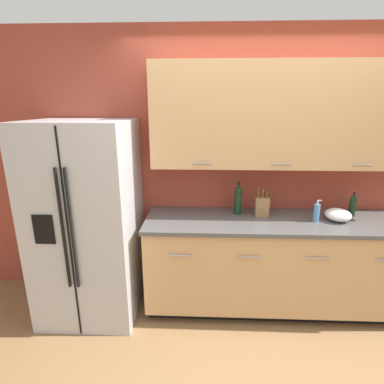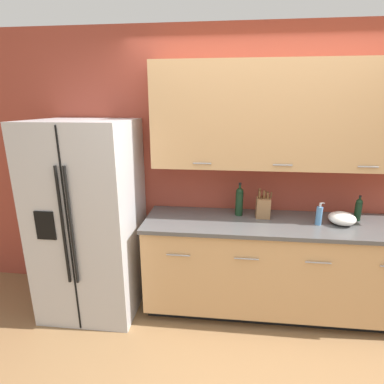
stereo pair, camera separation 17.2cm
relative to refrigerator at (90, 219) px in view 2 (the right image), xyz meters
The scene contains 8 objects.
wall_back 1.74m from the refrigerator, 12.84° to the left, with size 10.00×0.39×2.60m.
counter_unit 1.76m from the refrigerator, ahead, with size 2.38×0.64×0.91m.
refrigerator is the anchor object (origin of this frame).
knife_block 1.60m from the refrigerator, ahead, with size 0.14×0.11×0.27m.
wine_bottle 1.39m from the refrigerator, ahead, with size 0.07×0.07×0.31m.
soap_dispenser 2.05m from the refrigerator, ahead, with size 0.06×0.05×0.20m.
oil_bottle 2.43m from the refrigerator, ahead, with size 0.06×0.06×0.23m.
mixing_bowl 2.25m from the refrigerator, ahead, with size 0.22×0.22×0.11m.
Camera 2 is at (-0.33, -1.58, 1.91)m, focal length 28.00 mm.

